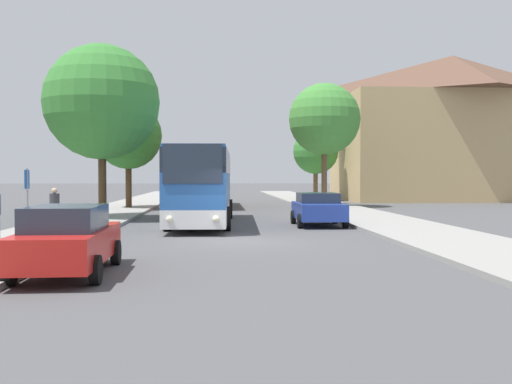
% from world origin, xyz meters
% --- Properties ---
extents(ground_plane, '(300.00, 300.00, 0.00)m').
position_xyz_m(ground_plane, '(0.00, 0.00, 0.00)').
color(ground_plane, '#4C4C4F').
rests_on(ground_plane, ground).
extents(sidewalk_left, '(4.00, 120.00, 0.15)m').
position_xyz_m(sidewalk_left, '(-7.00, 0.00, 0.07)').
color(sidewalk_left, gray).
rests_on(sidewalk_left, ground_plane).
extents(sidewalk_right, '(4.00, 120.00, 0.15)m').
position_xyz_m(sidewalk_right, '(7.00, 0.00, 0.07)').
color(sidewalk_right, gray).
rests_on(sidewalk_right, ground_plane).
extents(building_right_background, '(20.27, 12.87, 13.25)m').
position_xyz_m(building_right_background, '(20.85, 33.53, 6.62)').
color(building_right_background, tan).
rests_on(building_right_background, ground_plane).
extents(bus_front, '(3.00, 12.05, 3.42)m').
position_xyz_m(bus_front, '(-1.47, 7.45, 1.82)').
color(bus_front, silver).
rests_on(bus_front, ground_plane).
extents(bus_middle, '(2.90, 11.20, 3.22)m').
position_xyz_m(bus_middle, '(-1.47, 22.82, 1.73)').
color(bus_middle, gray).
rests_on(bus_middle, ground_plane).
extents(parked_car_left_curb, '(1.98, 4.55, 1.57)m').
position_xyz_m(parked_car_left_curb, '(-4.18, -6.54, 0.81)').
color(parked_car_left_curb, red).
rests_on(parked_car_left_curb, ground_plane).
extents(parked_car_right_near, '(2.18, 3.95, 1.47)m').
position_xyz_m(parked_car_right_near, '(3.71, 6.11, 0.78)').
color(parked_car_right_near, '#233D9E').
rests_on(parked_car_right_near, ground_plane).
extents(bus_stop_sign, '(0.08, 0.45, 2.32)m').
position_xyz_m(bus_stop_sign, '(-6.88, -0.69, 1.60)').
color(bus_stop_sign, gray).
rests_on(bus_stop_sign, sidewalk_left).
extents(pedestrian_waiting_far, '(0.36, 0.36, 1.64)m').
position_xyz_m(pedestrian_waiting_far, '(-6.81, 2.33, 0.97)').
color(pedestrian_waiting_far, '#23232D').
rests_on(pedestrian_waiting_far, sidewalk_left).
extents(tree_left_near, '(5.81, 5.81, 8.70)m').
position_xyz_m(tree_left_near, '(-6.58, 10.43, 5.93)').
color(tree_left_near, '#47331E').
rests_on(tree_left_near, sidewalk_left).
extents(tree_left_far, '(4.40, 4.40, 6.92)m').
position_xyz_m(tree_left_far, '(-6.61, 19.66, 4.85)').
color(tree_left_far, '#47331E').
rests_on(tree_left_far, sidewalk_left).
extents(tree_right_near, '(4.03, 4.03, 6.26)m').
position_xyz_m(tree_right_near, '(7.99, 32.52, 4.37)').
color(tree_right_near, brown).
rests_on(tree_right_near, sidewalk_right).
extents(tree_right_mid, '(5.08, 5.08, 8.64)m').
position_xyz_m(tree_right_mid, '(6.84, 21.87, 6.23)').
color(tree_right_mid, brown).
rests_on(tree_right_mid, sidewalk_right).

